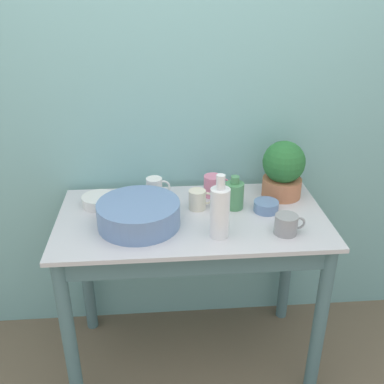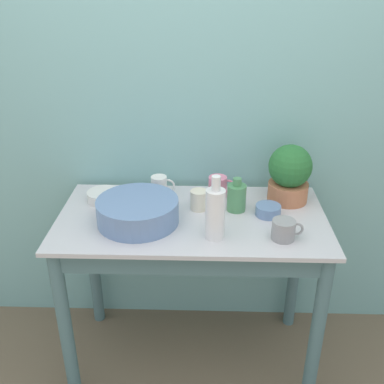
{
  "view_description": "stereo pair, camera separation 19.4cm",
  "coord_description": "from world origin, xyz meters",
  "px_view_note": "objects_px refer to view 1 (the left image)",
  "views": [
    {
      "loc": [
        -0.14,
        -1.42,
        1.82
      ],
      "look_at": [
        0.0,
        0.31,
        0.96
      ],
      "focal_mm": 42.0,
      "sensor_mm": 36.0,
      "label": 1
    },
    {
      "loc": [
        0.05,
        -1.43,
        1.82
      ],
      "look_at": [
        0.0,
        0.31,
        0.96
      ],
      "focal_mm": 42.0,
      "sensor_mm": 36.0,
      "label": 2
    }
  ],
  "objects_px": {
    "potted_plant": "(283,169)",
    "mug_cream": "(198,199)",
    "bottle_tall": "(220,211)",
    "bowl_small_blue": "(266,206)",
    "mug_pink": "(213,186)",
    "bowl_wash_large": "(139,214)",
    "mug_white": "(155,188)",
    "bottle_short": "(234,195)",
    "mug_grey": "(286,224)",
    "bowl_small_enamel_white": "(99,201)"
  },
  "relations": [
    {
      "from": "bottle_short",
      "to": "mug_white",
      "type": "distance_m",
      "value": 0.38
    },
    {
      "from": "bottle_short",
      "to": "bowl_small_blue",
      "type": "distance_m",
      "value": 0.15
    },
    {
      "from": "bottle_tall",
      "to": "mug_pink",
      "type": "bearing_deg",
      "value": 86.73
    },
    {
      "from": "mug_cream",
      "to": "bowl_small_blue",
      "type": "relative_size",
      "value": 1.01
    },
    {
      "from": "bowl_wash_large",
      "to": "bowl_small_enamel_white",
      "type": "bearing_deg",
      "value": 134.45
    },
    {
      "from": "bottle_short",
      "to": "bottle_tall",
      "type": "bearing_deg",
      "value": -113.05
    },
    {
      "from": "bottle_tall",
      "to": "mug_white",
      "type": "xyz_separation_m",
      "value": [
        -0.26,
        0.37,
        -0.06
      ]
    },
    {
      "from": "potted_plant",
      "to": "mug_cream",
      "type": "bearing_deg",
      "value": -166.6
    },
    {
      "from": "mug_cream",
      "to": "bowl_small_enamel_white",
      "type": "bearing_deg",
      "value": 171.62
    },
    {
      "from": "mug_cream",
      "to": "bowl_small_blue",
      "type": "height_order",
      "value": "mug_cream"
    },
    {
      "from": "mug_grey",
      "to": "bowl_small_blue",
      "type": "relative_size",
      "value": 1.15
    },
    {
      "from": "potted_plant",
      "to": "mug_cream",
      "type": "distance_m",
      "value": 0.44
    },
    {
      "from": "bottle_short",
      "to": "bowl_small_enamel_white",
      "type": "height_order",
      "value": "bottle_short"
    },
    {
      "from": "mug_pink",
      "to": "mug_white",
      "type": "distance_m",
      "value": 0.28
    },
    {
      "from": "mug_pink",
      "to": "bowl_small_blue",
      "type": "distance_m",
      "value": 0.28
    },
    {
      "from": "potted_plant",
      "to": "bowl_small_enamel_white",
      "type": "height_order",
      "value": "potted_plant"
    },
    {
      "from": "mug_pink",
      "to": "bowl_wash_large",
      "type": "bearing_deg",
      "value": -144.07
    },
    {
      "from": "bowl_wash_large",
      "to": "bottle_short",
      "type": "relative_size",
      "value": 2.25
    },
    {
      "from": "mug_white",
      "to": "mug_cream",
      "type": "xyz_separation_m",
      "value": [
        0.19,
        -0.12,
        -0.01
      ]
    },
    {
      "from": "bottle_short",
      "to": "mug_white",
      "type": "xyz_separation_m",
      "value": [
        -0.36,
        0.13,
        -0.01
      ]
    },
    {
      "from": "bottle_short",
      "to": "bowl_small_enamel_white",
      "type": "xyz_separation_m",
      "value": [
        -0.62,
        0.07,
        -0.04
      ]
    },
    {
      "from": "mug_pink",
      "to": "mug_grey",
      "type": "bearing_deg",
      "value": -55.23
    },
    {
      "from": "mug_pink",
      "to": "mug_white",
      "type": "xyz_separation_m",
      "value": [
        -0.28,
        -0.0,
        -0.0
      ]
    },
    {
      "from": "bottle_tall",
      "to": "potted_plant",
      "type": "bearing_deg",
      "value": 44.31
    },
    {
      "from": "mug_grey",
      "to": "bowl_small_enamel_white",
      "type": "xyz_separation_m",
      "value": [
        -0.8,
        0.31,
        -0.02
      ]
    },
    {
      "from": "bottle_tall",
      "to": "mug_cream",
      "type": "bearing_deg",
      "value": 105.34
    },
    {
      "from": "potted_plant",
      "to": "mug_pink",
      "type": "distance_m",
      "value": 0.34
    },
    {
      "from": "bowl_wash_large",
      "to": "mug_white",
      "type": "height_order",
      "value": "bowl_wash_large"
    },
    {
      "from": "potted_plant",
      "to": "bowl_small_blue",
      "type": "relative_size",
      "value": 2.45
    },
    {
      "from": "mug_pink",
      "to": "bowl_small_enamel_white",
      "type": "xyz_separation_m",
      "value": [
        -0.54,
        -0.06,
        -0.03
      ]
    },
    {
      "from": "bottle_tall",
      "to": "mug_cream",
      "type": "relative_size",
      "value": 2.4
    },
    {
      "from": "bowl_wash_large",
      "to": "bowl_small_blue",
      "type": "xyz_separation_m",
      "value": [
        0.57,
        0.08,
        -0.03
      ]
    },
    {
      "from": "mug_pink",
      "to": "bowl_small_enamel_white",
      "type": "relative_size",
      "value": 0.83
    },
    {
      "from": "potted_plant",
      "to": "bowl_small_blue",
      "type": "height_order",
      "value": "potted_plant"
    },
    {
      "from": "bottle_short",
      "to": "mug_cream",
      "type": "xyz_separation_m",
      "value": [
        -0.17,
        0.0,
        -0.02
      ]
    },
    {
      "from": "potted_plant",
      "to": "bowl_small_enamel_white",
      "type": "bearing_deg",
      "value": -177.92
    },
    {
      "from": "mug_white",
      "to": "bowl_small_enamel_white",
      "type": "xyz_separation_m",
      "value": [
        -0.26,
        -0.06,
        -0.03
      ]
    },
    {
      "from": "bottle_tall",
      "to": "bowl_small_blue",
      "type": "xyz_separation_m",
      "value": [
        0.24,
        0.19,
        -0.09
      ]
    },
    {
      "from": "mug_pink",
      "to": "bowl_small_blue",
      "type": "xyz_separation_m",
      "value": [
        0.22,
        -0.17,
        -0.03
      ]
    },
    {
      "from": "bottle_tall",
      "to": "mug_grey",
      "type": "relative_size",
      "value": 2.12
    },
    {
      "from": "bottle_short",
      "to": "mug_cream",
      "type": "bearing_deg",
      "value": 178.5
    },
    {
      "from": "mug_pink",
      "to": "mug_cream",
      "type": "bearing_deg",
      "value": -124.71
    },
    {
      "from": "bowl_small_blue",
      "to": "bowl_small_enamel_white",
      "type": "relative_size",
      "value": 0.74
    },
    {
      "from": "bowl_wash_large",
      "to": "mug_cream",
      "type": "distance_m",
      "value": 0.29
    },
    {
      "from": "bottle_short",
      "to": "mug_cream",
      "type": "distance_m",
      "value": 0.17
    },
    {
      "from": "bottle_short",
      "to": "mug_grey",
      "type": "xyz_separation_m",
      "value": [
        0.18,
        -0.24,
        -0.02
      ]
    },
    {
      "from": "bowl_small_blue",
      "to": "bottle_tall",
      "type": "bearing_deg",
      "value": -141.36
    },
    {
      "from": "potted_plant",
      "to": "bottle_short",
      "type": "relative_size",
      "value": 1.76
    },
    {
      "from": "bowl_wash_large",
      "to": "mug_white",
      "type": "xyz_separation_m",
      "value": [
        0.07,
        0.25,
        -0.0
      ]
    },
    {
      "from": "bowl_small_enamel_white",
      "to": "bowl_small_blue",
      "type": "bearing_deg",
      "value": -8.68
    }
  ]
}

